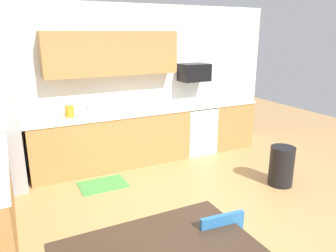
% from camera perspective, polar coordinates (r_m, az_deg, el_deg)
% --- Properties ---
extents(ground_plane, '(12.00, 12.00, 0.00)m').
position_cam_1_polar(ground_plane, '(4.04, 6.64, -17.39)').
color(ground_plane, tan).
extents(wall_back, '(5.80, 0.10, 2.70)m').
position_cam_1_polar(wall_back, '(5.83, -7.32, 7.34)').
color(wall_back, white).
rests_on(wall_back, ground).
extents(cabinet_run_back, '(2.69, 0.60, 0.90)m').
position_cam_1_polar(cabinet_run_back, '(5.60, -9.69, -2.62)').
color(cabinet_run_back, '#AD7A42').
rests_on(cabinet_run_back, ground).
extents(cabinet_run_back_right, '(0.86, 0.60, 0.90)m').
position_cam_1_polar(cabinet_run_back_right, '(6.64, 10.27, 0.32)').
color(cabinet_run_back_right, '#AD7A42').
rests_on(cabinet_run_back_right, ground).
extents(countertop_back, '(4.80, 0.64, 0.04)m').
position_cam_1_polar(countertop_back, '(5.59, -5.96, 2.51)').
color(countertop_back, silver).
rests_on(countertop_back, cabinet_run_back).
extents(upper_cabinets_back, '(2.20, 0.34, 0.70)m').
position_cam_1_polar(upper_cabinets_back, '(5.47, -9.77, 12.47)').
color(upper_cabinets_back, '#AD7A42').
extents(oven_range, '(0.60, 0.60, 0.91)m').
position_cam_1_polar(oven_range, '(6.24, 4.89, -0.44)').
color(oven_range, white).
rests_on(oven_range, ground).
extents(microwave, '(0.54, 0.36, 0.32)m').
position_cam_1_polar(microwave, '(6.11, 4.64, 9.37)').
color(microwave, black).
extents(sink_basin, '(0.48, 0.40, 0.14)m').
position_cam_1_polar(sink_basin, '(5.41, -12.80, 1.29)').
color(sink_basin, '#A5A8AD').
rests_on(sink_basin, countertop_back).
extents(sink_faucet, '(0.02, 0.02, 0.24)m').
position_cam_1_polar(sink_faucet, '(5.54, -13.36, 3.31)').
color(sink_faucet, '#B2B5BA').
rests_on(sink_faucet, countertop_back).
extents(trash_bin, '(0.36, 0.36, 0.60)m').
position_cam_1_polar(trash_bin, '(5.19, 19.30, -6.64)').
color(trash_bin, black).
rests_on(trash_bin, ground).
extents(floor_mat, '(0.70, 0.50, 0.01)m').
position_cam_1_polar(floor_mat, '(5.09, -11.35, -10.07)').
color(floor_mat, '#4CA54C').
rests_on(floor_mat, ground).
extents(kettle, '(0.14, 0.14, 0.20)m').
position_cam_1_polar(kettle, '(5.35, -16.90, 2.38)').
color(kettle, orange).
rests_on(kettle, countertop_back).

